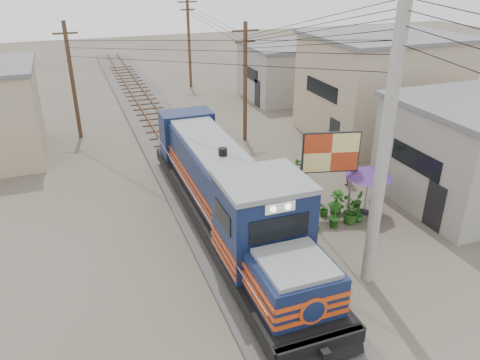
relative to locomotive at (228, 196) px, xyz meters
name	(u,v)px	position (x,y,z in m)	size (l,w,h in m)	color
ground	(269,292)	(0.00, -4.13, -1.67)	(120.00, 120.00, 0.00)	#473F35
ballast	(191,174)	(0.00, 5.87, -1.59)	(3.60, 70.00, 0.16)	#595651
track	(191,171)	(0.00, 5.87, -1.41)	(1.15, 70.00, 0.12)	#51331E
locomotive	(228,196)	(0.00, 0.00, 0.00)	(2.81, 15.26, 3.78)	black
utility_pole_main	(385,145)	(3.50, -4.63, 3.33)	(0.40, 0.40, 10.00)	#9E9B93
wooden_pole_mid	(245,81)	(4.50, 9.87, 2.01)	(1.60, 0.24, 7.00)	#4C3826
wooden_pole_far	(189,41)	(4.80, 23.87, 2.27)	(1.60, 0.24, 7.50)	#4C3826
wooden_pole_left	(72,79)	(-5.00, 13.87, 2.01)	(1.60, 0.24, 7.00)	#4C3826
power_lines	(189,27)	(-0.14, 4.37, 5.90)	(9.65, 19.00, 3.30)	black
shophouse_front	(480,152)	(11.50, -1.13, 0.69)	(7.35, 6.30, 4.70)	gray
shophouse_mid	(379,86)	(12.50, 7.87, 1.44)	(8.40, 7.35, 6.20)	tan
shophouse_back	(286,71)	(11.00, 17.87, 0.44)	(6.30, 6.30, 4.20)	gray
billboard	(331,154)	(4.53, -0.02, 1.12)	(2.39, 0.71, 3.77)	#99999E
market_umbrella	(369,172)	(6.12, -0.60, 0.33)	(2.26, 2.26, 2.27)	black
vendor	(350,168)	(7.03, 2.14, -0.80)	(0.63, 0.42, 1.74)	black
plant_nursery	(332,206)	(4.58, -0.37, -1.16)	(3.46, 3.19, 1.12)	#205117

